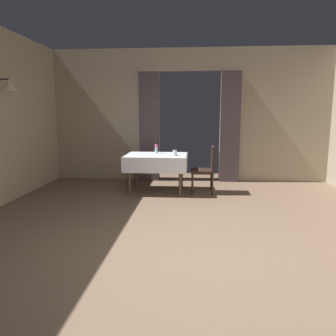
# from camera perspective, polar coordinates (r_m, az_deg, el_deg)

# --- Properties ---
(ground) EXTENTS (10.08, 10.08, 0.00)m
(ground) POSITION_cam_1_polar(r_m,az_deg,el_deg) (3.76, 2.46, -14.94)
(ground) COLOR #7A604C
(wall_back) EXTENTS (6.40, 0.27, 3.00)m
(wall_back) POSITION_cam_1_polar(r_m,az_deg,el_deg) (7.60, 3.76, 9.20)
(wall_back) COLOR tan
(wall_back) RESTS_ON ground
(dining_table_mid) EXTENTS (1.21, 0.95, 0.75)m
(dining_table_mid) POSITION_cam_1_polar(r_m,az_deg,el_deg) (6.45, -2.04, 1.44)
(dining_table_mid) COLOR #4C3D2D
(dining_table_mid) RESTS_ON ground
(chair_mid_right) EXTENTS (0.44, 0.44, 0.93)m
(chair_mid_right) POSITION_cam_1_polar(r_m,az_deg,el_deg) (6.42, 6.77, 0.16)
(chair_mid_right) COLOR black
(chair_mid_right) RESTS_ON ground
(flower_vase_mid) EXTENTS (0.07, 0.07, 0.19)m
(flower_vase_mid) POSITION_cam_1_polar(r_m,az_deg,el_deg) (6.60, -2.07, 3.45)
(flower_vase_mid) COLOR silver
(flower_vase_mid) RESTS_ON dining_table_mid
(glass_mid_b) EXTENTS (0.08, 0.08, 0.11)m
(glass_mid_b) POSITION_cam_1_polar(r_m,az_deg,el_deg) (6.26, 1.21, 2.66)
(glass_mid_b) COLOR silver
(glass_mid_b) RESTS_ON dining_table_mid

